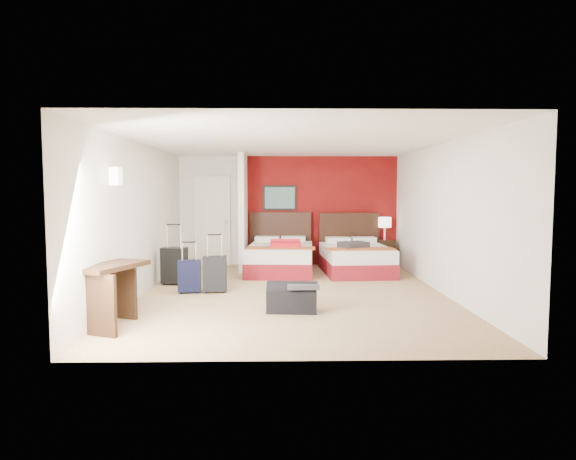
{
  "coord_description": "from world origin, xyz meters",
  "views": [
    {
      "loc": [
        -0.22,
        -8.05,
        1.71
      ],
      "look_at": [
        -0.06,
        0.8,
        1.0
      ],
      "focal_mm": 30.54,
      "sensor_mm": 36.0,
      "label": 1
    }
  ],
  "objects_px": {
    "bed_left": "(281,259)",
    "bed_right": "(356,260)",
    "nightstand": "(384,253)",
    "table_lamp": "(385,229)",
    "red_suitcase_open": "(285,243)",
    "duffel_bag": "(292,299)",
    "suitcase_charcoal": "(215,275)",
    "desk": "(112,295)",
    "suitcase_black": "(174,267)",
    "suitcase_navy": "(189,278)"
  },
  "relations": [
    {
      "from": "bed_right",
      "to": "suitcase_black",
      "type": "relative_size",
      "value": 2.87
    },
    {
      "from": "bed_left",
      "to": "nightstand",
      "type": "distance_m",
      "value": 2.5
    },
    {
      "from": "suitcase_navy",
      "to": "duffel_bag",
      "type": "distance_m",
      "value": 2.14
    },
    {
      "from": "suitcase_navy",
      "to": "table_lamp",
      "type": "bearing_deg",
      "value": 28.6
    },
    {
      "from": "nightstand",
      "to": "suitcase_black",
      "type": "bearing_deg",
      "value": -157.09
    },
    {
      "from": "bed_left",
      "to": "nightstand",
      "type": "bearing_deg",
      "value": 23.02
    },
    {
      "from": "suitcase_black",
      "to": "duffel_bag",
      "type": "height_order",
      "value": "suitcase_black"
    },
    {
      "from": "table_lamp",
      "to": "duffel_bag",
      "type": "bearing_deg",
      "value": -118.0
    },
    {
      "from": "suitcase_black",
      "to": "desk",
      "type": "relative_size",
      "value": 0.68
    },
    {
      "from": "bed_right",
      "to": "duffel_bag",
      "type": "xyz_separation_m",
      "value": [
        -1.42,
        -3.25,
        -0.1
      ]
    },
    {
      "from": "red_suitcase_open",
      "to": "suitcase_navy",
      "type": "distance_m",
      "value": 2.55
    },
    {
      "from": "nightstand",
      "to": "duffel_bag",
      "type": "bearing_deg",
      "value": -121.06
    },
    {
      "from": "red_suitcase_open",
      "to": "table_lamp",
      "type": "bearing_deg",
      "value": 22.73
    },
    {
      "from": "bed_left",
      "to": "nightstand",
      "type": "height_order",
      "value": "nightstand"
    },
    {
      "from": "suitcase_charcoal",
      "to": "bed_left",
      "type": "bearing_deg",
      "value": 55.89
    },
    {
      "from": "red_suitcase_open",
      "to": "table_lamp",
      "type": "xyz_separation_m",
      "value": [
        2.26,
        0.91,
        0.23
      ]
    },
    {
      "from": "desk",
      "to": "bed_right",
      "type": "bearing_deg",
      "value": 68.48
    },
    {
      "from": "bed_left",
      "to": "desk",
      "type": "xyz_separation_m",
      "value": [
        -2.13,
        -4.08,
        0.11
      ]
    },
    {
      "from": "red_suitcase_open",
      "to": "nightstand",
      "type": "distance_m",
      "value": 2.46
    },
    {
      "from": "red_suitcase_open",
      "to": "suitcase_black",
      "type": "xyz_separation_m",
      "value": [
        -2.04,
        -1.18,
        -0.3
      ]
    },
    {
      "from": "suitcase_navy",
      "to": "desk",
      "type": "height_order",
      "value": "desk"
    },
    {
      "from": "bed_left",
      "to": "suitcase_black",
      "type": "xyz_separation_m",
      "value": [
        -1.94,
        -1.28,
        0.04
      ]
    },
    {
      "from": "suitcase_charcoal",
      "to": "red_suitcase_open",
      "type": "bearing_deg",
      "value": 52.41
    },
    {
      "from": "suitcase_charcoal",
      "to": "duffel_bag",
      "type": "distance_m",
      "value": 1.85
    },
    {
      "from": "bed_right",
      "to": "suitcase_black",
      "type": "bearing_deg",
      "value": -164.51
    },
    {
      "from": "nightstand",
      "to": "duffel_bag",
      "type": "xyz_separation_m",
      "value": [
        -2.21,
        -4.15,
        -0.12
      ]
    },
    {
      "from": "bed_left",
      "to": "bed_right",
      "type": "height_order",
      "value": "bed_left"
    },
    {
      "from": "duffel_bag",
      "to": "nightstand",
      "type": "bearing_deg",
      "value": 66.95
    },
    {
      "from": "bed_right",
      "to": "suitcase_navy",
      "type": "height_order",
      "value": "bed_right"
    },
    {
      "from": "bed_right",
      "to": "duffel_bag",
      "type": "height_order",
      "value": "bed_right"
    },
    {
      "from": "red_suitcase_open",
      "to": "nightstand",
      "type": "relative_size",
      "value": 1.41
    },
    {
      "from": "red_suitcase_open",
      "to": "suitcase_navy",
      "type": "xyz_separation_m",
      "value": [
        -1.63,
        -1.93,
        -0.37
      ]
    },
    {
      "from": "desk",
      "to": "nightstand",
      "type": "bearing_deg",
      "value": 68.77
    },
    {
      "from": "bed_left",
      "to": "suitcase_navy",
      "type": "height_order",
      "value": "bed_left"
    },
    {
      "from": "bed_left",
      "to": "table_lamp",
      "type": "xyz_separation_m",
      "value": [
        2.36,
        0.81,
        0.57
      ]
    },
    {
      "from": "bed_left",
      "to": "suitcase_black",
      "type": "bearing_deg",
      "value": -142.63
    },
    {
      "from": "bed_right",
      "to": "table_lamp",
      "type": "height_order",
      "value": "table_lamp"
    },
    {
      "from": "suitcase_navy",
      "to": "duffel_bag",
      "type": "xyz_separation_m",
      "value": [
        1.68,
        -1.31,
        -0.08
      ]
    },
    {
      "from": "bed_left",
      "to": "suitcase_charcoal",
      "type": "height_order",
      "value": "suitcase_charcoal"
    },
    {
      "from": "red_suitcase_open",
      "to": "duffel_bag",
      "type": "bearing_deg",
      "value": -88.41
    },
    {
      "from": "duffel_bag",
      "to": "desk",
      "type": "distance_m",
      "value": 2.4
    },
    {
      "from": "desk",
      "to": "bed_left",
      "type": "bearing_deg",
      "value": 83.75
    },
    {
      "from": "nightstand",
      "to": "duffel_bag",
      "type": "height_order",
      "value": "nightstand"
    },
    {
      "from": "suitcase_charcoal",
      "to": "suitcase_navy",
      "type": "height_order",
      "value": "suitcase_charcoal"
    },
    {
      "from": "bed_right",
      "to": "table_lamp",
      "type": "distance_m",
      "value": 1.33
    },
    {
      "from": "red_suitcase_open",
      "to": "suitcase_black",
      "type": "bearing_deg",
      "value": -149.28
    },
    {
      "from": "bed_right",
      "to": "desk",
      "type": "height_order",
      "value": "desk"
    },
    {
      "from": "duffel_bag",
      "to": "table_lamp",
      "type": "bearing_deg",
      "value": 66.95
    },
    {
      "from": "desk",
      "to": "suitcase_black",
      "type": "bearing_deg",
      "value": 107.54
    },
    {
      "from": "red_suitcase_open",
      "to": "desk",
      "type": "relative_size",
      "value": 0.87
    }
  ]
}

